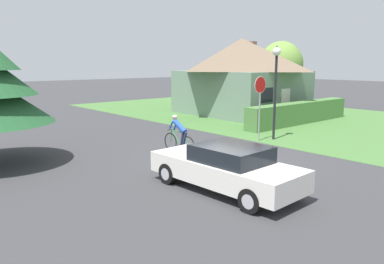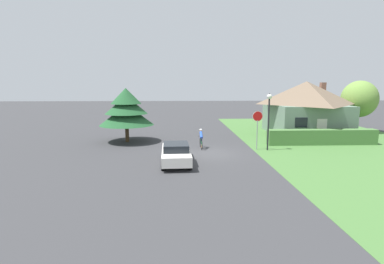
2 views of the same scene
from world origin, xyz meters
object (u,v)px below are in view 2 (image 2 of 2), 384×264
at_px(sedan_left_lane, 176,153).
at_px(street_lamp, 269,109).
at_px(conifer_tall_near, 126,109).
at_px(deciduous_tree_right, 359,99).
at_px(cyclist, 201,139).
at_px(stop_sign, 257,122).
at_px(cottage_house, 305,107).

relative_size(sedan_left_lane, street_lamp, 1.06).
bearing_deg(street_lamp, conifer_tall_near, 160.79).
bearing_deg(sedan_left_lane, deciduous_tree_right, -59.98).
height_order(cyclist, street_lamp, street_lamp).
distance_m(sedan_left_lane, street_lamp, 8.27).
distance_m(sedan_left_lane, cyclist, 4.88).
bearing_deg(stop_sign, cyclist, -8.15).
xyz_separation_m(sedan_left_lane, deciduous_tree_right, (19.18, 12.00, 2.84)).
relative_size(cottage_house, stop_sign, 2.83).
height_order(stop_sign, street_lamp, street_lamp).
bearing_deg(cottage_house, cyclist, -148.37).
height_order(cottage_house, cyclist, cottage_house).
relative_size(sedan_left_lane, cyclist, 2.51).
bearing_deg(street_lamp, cottage_house, 51.10).
distance_m(street_lamp, deciduous_tree_right, 14.79).
xyz_separation_m(stop_sign, deciduous_tree_right, (12.92, 8.15, 1.34)).
bearing_deg(cyclist, stop_sign, -99.97).
distance_m(sedan_left_lane, stop_sign, 7.50).
bearing_deg(sedan_left_lane, conifer_tall_near, 28.26).
bearing_deg(sedan_left_lane, cottage_house, -51.87).
relative_size(stop_sign, conifer_tall_near, 0.64).
relative_size(street_lamp, conifer_tall_near, 0.93).
height_order(cottage_house, sedan_left_lane, cottage_house).
relative_size(cyclist, conifer_tall_near, 0.39).
relative_size(cottage_house, sedan_left_lane, 1.83).
relative_size(sedan_left_lane, deciduous_tree_right, 0.86).
bearing_deg(cyclist, conifer_tall_near, 62.54).
height_order(cottage_house, street_lamp, cottage_house).
height_order(sedan_left_lane, cyclist, cyclist).
height_order(sedan_left_lane, deciduous_tree_right, deciduous_tree_right).
bearing_deg(deciduous_tree_right, stop_sign, -147.74).
xyz_separation_m(cottage_house, cyclist, (-11.06, -6.50, -2.03)).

